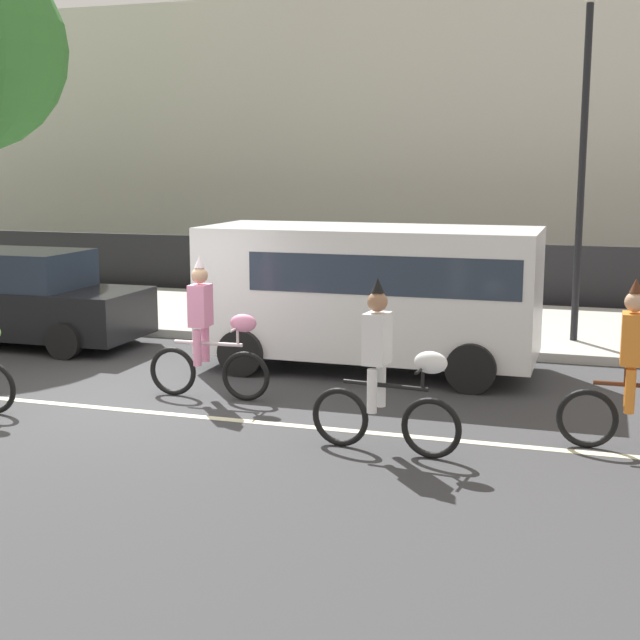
{
  "coord_description": "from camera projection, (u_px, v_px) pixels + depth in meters",
  "views": [
    {
      "loc": [
        5.8,
        -10.26,
        3.11
      ],
      "look_at": [
        2.17,
        1.2,
        1.0
      ],
      "focal_mm": 50.0,
      "sensor_mm": 36.0,
      "label": 1
    }
  ],
  "objects": [
    {
      "name": "parked_car_black",
      "position": [
        27.0,
        300.0,
        15.45
      ],
      "size": [
        4.1,
        1.92,
        1.64
      ],
      "color": "black",
      "rests_on": "ground"
    },
    {
      "name": "building_backdrop",
      "position": [
        350.0,
        141.0,
        28.77
      ],
      "size": [
        28.0,
        8.0,
        7.72
      ],
      "primitive_type": "cube",
      "color": "beige",
      "rests_on": "ground"
    },
    {
      "name": "street_lamp_post",
      "position": [
        585.0,
        110.0,
        14.51
      ],
      "size": [
        0.36,
        0.36,
        5.86
      ],
      "color": "black",
      "rests_on": "sidewalk_curb"
    },
    {
      "name": "fence_line",
      "position": [
        337.0,
        270.0,
        20.61
      ],
      "size": [
        40.0,
        0.08,
        1.4
      ],
      "primitive_type": "cube",
      "color": "black",
      "rests_on": "ground"
    },
    {
      "name": "sidewalk_curb",
      "position": [
        297.0,
        316.0,
        17.99
      ],
      "size": [
        60.0,
        5.0,
        0.15
      ],
      "primitive_type": "cube",
      "color": "#ADAAA3",
      "rests_on": "ground"
    },
    {
      "name": "parked_van_white",
      "position": [
        374.0,
        287.0,
        13.45
      ],
      "size": [
        5.0,
        2.22,
        2.18
      ],
      "color": "white",
      "rests_on": "ground"
    },
    {
      "name": "pedestrian_onlooker",
      "position": [
        208.0,
        260.0,
        19.77
      ],
      "size": [
        0.32,
        0.2,
        1.62
      ],
      "color": "#33333D",
      "rests_on": "sidewalk_curb"
    },
    {
      "name": "parade_cyclist_pink",
      "position": [
        209.0,
        337.0,
        11.86
      ],
      "size": [
        1.72,
        0.5,
        1.92
      ],
      "color": "black",
      "rests_on": "ground"
    },
    {
      "name": "road_centre_line",
      "position": [
        119.0,
        409.0,
        11.43
      ],
      "size": [
        36.0,
        0.14,
        0.01
      ],
      "primitive_type": "cube",
      "color": "beige",
      "rests_on": "ground"
    },
    {
      "name": "parade_cyclist_zebra",
      "position": [
        387.0,
        377.0,
        9.6
      ],
      "size": [
        1.72,
        0.5,
        1.92
      ],
      "color": "black",
      "rests_on": "ground"
    },
    {
      "name": "ground_plane",
      "position": [
        138.0,
        400.0,
        11.9
      ],
      "size": [
        80.0,
        80.0,
        0.0
      ],
      "primitive_type": "plane",
      "color": "#38383A"
    }
  ]
}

